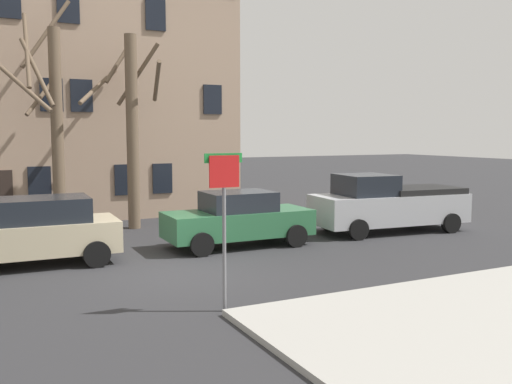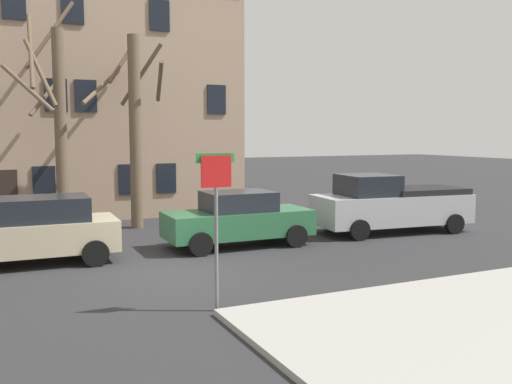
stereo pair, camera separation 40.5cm
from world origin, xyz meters
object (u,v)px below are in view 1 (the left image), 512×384
object	(u,v)px
tree_bare_mid	(53,119)
car_green_sedan	(238,219)
building_main	(46,74)
car_beige_wagon	(34,230)
street_sign_pole	(224,202)
pickup_truck_silver	(388,204)
tree_bare_far	(132,124)

from	to	relation	value
tree_bare_mid	car_green_sedan	bearing A→B (deg)	-47.48
building_main	car_beige_wagon	xyz separation A→B (m)	(-1.61, -10.92, -5.06)
tree_bare_mid	car_beige_wagon	xyz separation A→B (m)	(-1.13, -4.88, -2.98)
car_green_sedan	street_sign_pole	bearing A→B (deg)	-117.05
car_green_sedan	pickup_truck_silver	world-z (taller)	pickup_truck_silver
tree_bare_far	pickup_truck_silver	world-z (taller)	tree_bare_far
car_beige_wagon	car_green_sedan	xyz separation A→B (m)	(5.73, -0.14, -0.08)
building_main	street_sign_pole	distance (m)	17.11
tree_bare_far	car_beige_wagon	bearing A→B (deg)	-129.29
building_main	tree_bare_mid	world-z (taller)	building_main
tree_bare_far	car_beige_wagon	size ratio (longest dim) A/B	1.61
pickup_truck_silver	tree_bare_mid	bearing A→B (deg)	154.02
building_main	car_green_sedan	world-z (taller)	building_main
tree_bare_mid	car_beige_wagon	bearing A→B (deg)	-102.98
tree_bare_mid	pickup_truck_silver	world-z (taller)	tree_bare_mid
building_main	tree_bare_far	distance (m)	7.08
tree_bare_mid	tree_bare_far	xyz separation A→B (m)	(2.60, -0.33, -0.17)
car_beige_wagon	tree_bare_mid	bearing A→B (deg)	77.02
building_main	car_beige_wagon	bearing A→B (deg)	-98.39
car_green_sedan	pickup_truck_silver	bearing A→B (deg)	0.01
tree_bare_mid	tree_bare_far	bearing A→B (deg)	-7.22
street_sign_pole	tree_bare_far	bearing A→B (deg)	85.34
car_beige_wagon	street_sign_pole	size ratio (longest dim) A/B	1.41
building_main	tree_bare_mid	size ratio (longest dim) A/B	1.86
street_sign_pole	tree_bare_mid	bearing A→B (deg)	99.46
car_green_sedan	car_beige_wagon	bearing A→B (deg)	178.62
car_beige_wagon	pickup_truck_silver	size ratio (longest dim) A/B	0.77
car_green_sedan	street_sign_pole	distance (m)	6.37
tree_bare_mid	car_green_sedan	distance (m)	7.47
tree_bare_mid	car_beige_wagon	distance (m)	5.83
car_green_sedan	tree_bare_mid	bearing A→B (deg)	132.52
building_main	tree_bare_far	xyz separation A→B (m)	(2.12, -6.37, -2.25)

